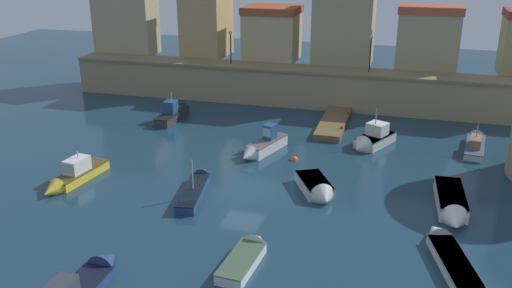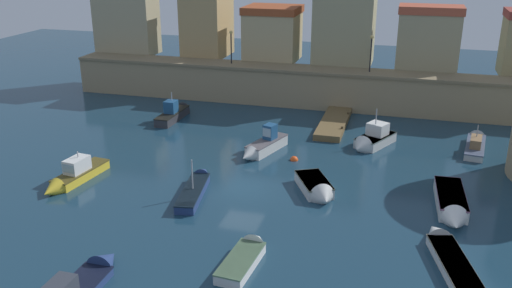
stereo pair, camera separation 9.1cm
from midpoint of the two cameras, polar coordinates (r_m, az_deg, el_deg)
ground_plane at (r=35.08m, az=-1.56°, el=-4.38°), size 105.50×105.50×0.00m
quay_wall at (r=51.97m, az=4.63°, el=5.98°), size 44.99×3.21×3.56m
old_town_backdrop at (r=54.77m, az=3.97°, el=11.95°), size 43.92×5.42×7.82m
pier_dock at (r=46.60m, az=7.97°, el=2.16°), size 2.09×8.08×0.70m
quay_lamp_0 at (r=52.85m, az=-2.69°, el=10.56°), size 0.32×0.32×3.11m
quay_lamp_1 at (r=50.36m, az=11.73°, el=9.76°), size 0.32×0.32×3.25m
moored_boat_1 at (r=40.20m, az=0.66°, el=-0.20°), size 2.71×5.26×2.09m
moored_boat_2 at (r=48.72m, az=-8.41°, el=3.28°), size 1.33×5.93×2.68m
moored_boat_3 at (r=27.35m, az=-1.04°, el=-11.38°), size 1.64×4.51×1.25m
moored_boat_4 at (r=42.32m, az=11.79°, el=0.43°), size 3.44×4.77×3.30m
moored_boat_5 at (r=28.88m, az=19.28°, el=-10.86°), size 3.00×7.09×1.24m
moored_boat_6 at (r=34.56m, az=-6.25°, el=-4.34°), size 2.08×6.27×2.69m
moored_boat_7 at (r=34.02m, az=6.28°, el=-4.63°), size 3.30×4.40×1.53m
moored_boat_8 at (r=37.22m, az=-18.46°, el=-3.15°), size 1.91×5.70×2.22m
moored_boat_9 at (r=44.58m, az=21.70°, el=0.16°), size 2.03×6.24×2.42m
moored_boat_10 at (r=26.30m, az=-17.76°, el=-13.75°), size 1.49×6.51×1.91m
moored_boat_11 at (r=33.63m, az=19.53°, el=-5.96°), size 1.78×6.01×1.46m
mooring_buoy_0 at (r=39.20m, az=3.89°, el=-1.67°), size 0.58×0.58×0.58m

